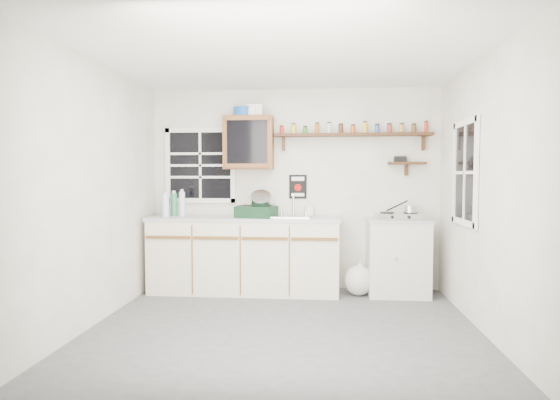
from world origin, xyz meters
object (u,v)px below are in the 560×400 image
Objects in this scene: right_cabinet at (397,257)px; upper_cabinet at (249,143)px; spice_shelf at (353,134)px; dish_rack at (258,208)px; main_cabinet at (245,254)px; hotplate at (399,216)px.

upper_cabinet is (-1.80, 0.12, 1.37)m from right_cabinet.
dish_rack is at bearing -166.85° from spice_shelf.
spice_shelf is at bearing 160.16° from right_cabinet.
main_cabinet is 1.37m from upper_cabinet.
dish_rack is (-1.66, -0.08, 0.57)m from right_cabinet.
right_cabinet is at bearing 101.85° from hotplate.
main_cabinet is 3.55× the size of upper_cabinet.
spice_shelf reaches higher than right_cabinet.
upper_cabinet is at bearing 76.32° from main_cabinet.
dish_rack is (0.14, -0.20, -0.80)m from upper_cabinet.
dish_rack is (-1.14, -0.27, -0.91)m from spice_shelf.
right_cabinet is (1.83, 0.03, -0.01)m from main_cabinet.
spice_shelf is at bearing 3.09° from upper_cabinet.
right_cabinet is at bearing -3.76° from upper_cabinet.
right_cabinet is 0.49m from hotplate.
main_cabinet is at bearing -170.81° from spice_shelf.
spice_shelf is 1.48m from dish_rack.
main_cabinet is at bearing -179.21° from right_cabinet.
upper_cabinet reaches higher than right_cabinet.
spice_shelf reaches higher than hotplate.
hotplate is at bearing -73.93° from right_cabinet.
right_cabinet is 0.48× the size of spice_shelf.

